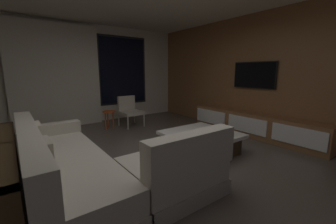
# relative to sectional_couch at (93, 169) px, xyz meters

# --- Properties ---
(floor) EXTENTS (9.20, 9.20, 0.00)m
(floor) POSITION_rel_sectional_couch_xyz_m (0.82, 0.08, -0.29)
(floor) COLOR #564C44
(back_wall_with_window) EXTENTS (6.60, 0.30, 2.70)m
(back_wall_with_window) POSITION_rel_sectional_couch_xyz_m (0.76, 3.69, 1.05)
(back_wall_with_window) COLOR beige
(back_wall_with_window) RESTS_ON floor
(media_wall) EXTENTS (0.12, 7.80, 2.70)m
(media_wall) POSITION_rel_sectional_couch_xyz_m (3.88, 0.08, 1.06)
(media_wall) COLOR brown
(media_wall) RESTS_ON floor
(sectional_couch) EXTENTS (1.98, 2.50, 0.82)m
(sectional_couch) POSITION_rel_sectional_couch_xyz_m (0.00, 0.00, 0.00)
(sectional_couch) COLOR #A49C8C
(sectional_couch) RESTS_ON floor
(coffee_table) EXTENTS (1.16, 1.16, 0.36)m
(coffee_table) POSITION_rel_sectional_couch_xyz_m (1.96, 0.15, -0.10)
(coffee_table) COLOR #412F1A
(coffee_table) RESTS_ON floor
(book_stack_on_coffee_table) EXTENTS (0.29, 0.23, 0.07)m
(book_stack_on_coffee_table) POSITION_rel_sectional_couch_xyz_m (1.89, 0.12, 0.11)
(book_stack_on_coffee_table) COLOR #8A6450
(book_stack_on_coffee_table) RESTS_ON coffee_table
(accent_chair_near_window) EXTENTS (0.57, 0.59, 0.78)m
(accent_chair_near_window) POSITION_rel_sectional_couch_xyz_m (1.80, 2.67, 0.14)
(accent_chair_near_window) COLOR #B2ADA0
(accent_chair_near_window) RESTS_ON floor
(side_stool) EXTENTS (0.32, 0.32, 0.46)m
(side_stool) POSITION_rel_sectional_couch_xyz_m (1.22, 2.64, 0.08)
(side_stool) COLOR #BF4C1E
(side_stool) RESTS_ON floor
(media_console) EXTENTS (0.46, 3.10, 0.52)m
(media_console) POSITION_rel_sectional_couch_xyz_m (3.59, 0.13, -0.04)
(media_console) COLOR brown
(media_console) RESTS_ON floor
(mounted_tv) EXTENTS (0.05, 1.02, 0.59)m
(mounted_tv) POSITION_rel_sectional_couch_xyz_m (3.77, 0.33, 1.06)
(mounted_tv) COLOR black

